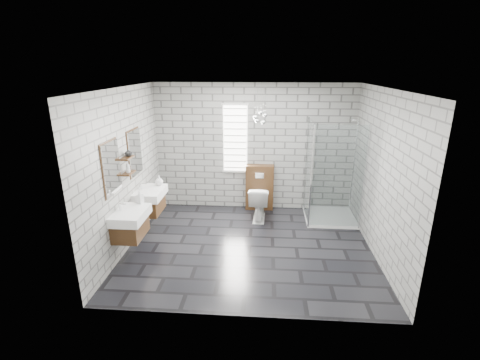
# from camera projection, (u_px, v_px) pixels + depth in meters

# --- Properties ---
(floor) EXTENTS (4.20, 3.60, 0.02)m
(floor) POSITION_uv_depth(u_px,v_px,m) (249.00, 247.00, 6.12)
(floor) COLOR black
(floor) RESTS_ON ground
(ceiling) EXTENTS (4.20, 3.60, 0.02)m
(ceiling) POSITION_uv_depth(u_px,v_px,m) (251.00, 87.00, 5.26)
(ceiling) COLOR white
(ceiling) RESTS_ON wall_back
(wall_back) EXTENTS (4.20, 0.02, 2.70)m
(wall_back) POSITION_uv_depth(u_px,v_px,m) (254.00, 148.00, 7.40)
(wall_back) COLOR gray
(wall_back) RESTS_ON floor
(wall_front) EXTENTS (4.20, 0.02, 2.70)m
(wall_front) POSITION_uv_depth(u_px,v_px,m) (243.00, 220.00, 3.98)
(wall_front) COLOR gray
(wall_front) RESTS_ON floor
(wall_left) EXTENTS (0.02, 3.60, 2.70)m
(wall_left) POSITION_uv_depth(u_px,v_px,m) (125.00, 170.00, 5.84)
(wall_left) COLOR gray
(wall_left) RESTS_ON floor
(wall_right) EXTENTS (0.02, 3.60, 2.70)m
(wall_right) POSITION_uv_depth(u_px,v_px,m) (382.00, 176.00, 5.54)
(wall_right) COLOR gray
(wall_right) RESTS_ON floor
(vanity_left) EXTENTS (0.47, 0.70, 1.57)m
(vanity_left) POSITION_uv_depth(u_px,v_px,m) (128.00, 216.00, 5.50)
(vanity_left) COLOR #482D16
(vanity_left) RESTS_ON wall_left
(vanity_right) EXTENTS (0.47, 0.70, 1.57)m
(vanity_right) POSITION_uv_depth(u_px,v_px,m) (148.00, 194.00, 6.43)
(vanity_right) COLOR #482D16
(vanity_right) RESTS_ON wall_left
(shelf_lower) EXTENTS (0.14, 0.30, 0.03)m
(shelf_lower) POSITION_uv_depth(u_px,v_px,m) (129.00, 173.00, 5.80)
(shelf_lower) COLOR #482D16
(shelf_lower) RESTS_ON wall_left
(shelf_upper) EXTENTS (0.14, 0.30, 0.03)m
(shelf_upper) POSITION_uv_depth(u_px,v_px,m) (127.00, 158.00, 5.71)
(shelf_upper) COLOR #482D16
(shelf_upper) RESTS_ON wall_left
(window) EXTENTS (0.56, 0.05, 1.48)m
(window) POSITION_uv_depth(u_px,v_px,m) (235.00, 139.00, 7.34)
(window) COLOR white
(window) RESTS_ON wall_back
(cistern_panel) EXTENTS (0.60, 0.20, 1.00)m
(cistern_panel) POSITION_uv_depth(u_px,v_px,m) (259.00, 187.00, 7.56)
(cistern_panel) COLOR #482D16
(cistern_panel) RESTS_ON floor
(flush_plate) EXTENTS (0.18, 0.01, 0.12)m
(flush_plate) POSITION_uv_depth(u_px,v_px,m) (260.00, 176.00, 7.36)
(flush_plate) COLOR silver
(flush_plate) RESTS_ON cistern_panel
(shower_enclosure) EXTENTS (1.00, 1.00, 2.03)m
(shower_enclosure) POSITION_uv_depth(u_px,v_px,m) (327.00, 197.00, 6.97)
(shower_enclosure) COLOR white
(shower_enclosure) RESTS_ON floor
(pendant_cluster) EXTENTS (0.28, 0.21, 0.77)m
(pendant_cluster) POSITION_uv_depth(u_px,v_px,m) (260.00, 117.00, 6.75)
(pendant_cluster) COLOR silver
(pendant_cluster) RESTS_ON ceiling
(toilet) EXTENTS (0.42, 0.72, 0.72)m
(toilet) POSITION_uv_depth(u_px,v_px,m) (259.00, 202.00, 7.10)
(toilet) COLOR white
(toilet) RESTS_ON floor
(soap_bottle_a) EXTENTS (0.12, 0.12, 0.21)m
(soap_bottle_a) POSITION_uv_depth(u_px,v_px,m) (140.00, 197.00, 5.74)
(soap_bottle_a) COLOR #B2B2B2
(soap_bottle_a) RESTS_ON vanity_left
(soap_bottle_b) EXTENTS (0.18, 0.18, 0.19)m
(soap_bottle_b) POSITION_uv_depth(u_px,v_px,m) (159.00, 180.00, 6.60)
(soap_bottle_b) COLOR #B2B2B2
(soap_bottle_b) RESTS_ON vanity_right
(soap_bottle_c) EXTENTS (0.09, 0.09, 0.19)m
(soap_bottle_c) POSITION_uv_depth(u_px,v_px,m) (128.00, 167.00, 5.73)
(soap_bottle_c) COLOR #B2B2B2
(soap_bottle_c) RESTS_ON shelf_lower
(vase) EXTENTS (0.16, 0.16, 0.13)m
(vase) POSITION_uv_depth(u_px,v_px,m) (128.00, 153.00, 5.74)
(vase) COLOR #B2B2B2
(vase) RESTS_ON shelf_upper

